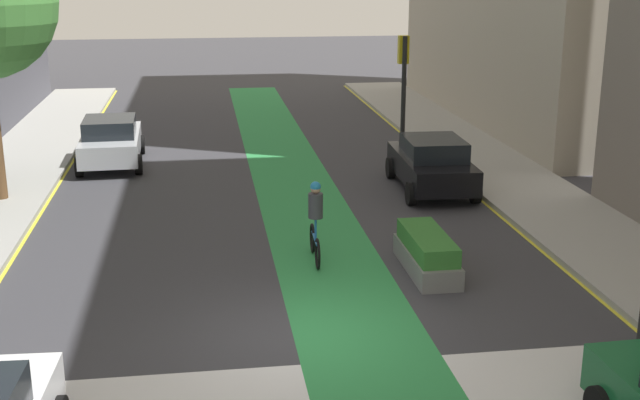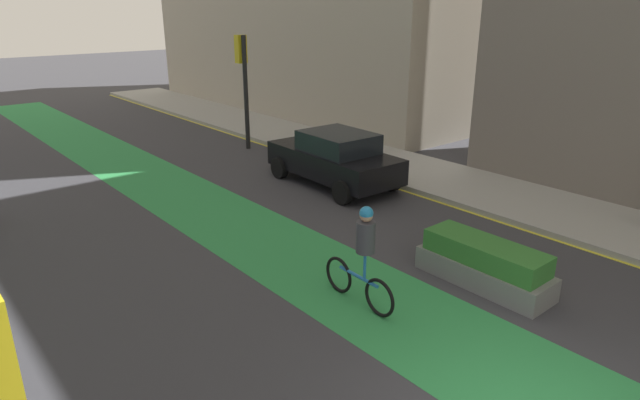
# 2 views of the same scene
# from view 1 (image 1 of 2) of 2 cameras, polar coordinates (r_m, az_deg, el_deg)

# --- Properties ---
(ground_plane) EXTENTS (120.00, 120.00, 0.00)m
(ground_plane) POSITION_cam_1_polar(r_m,az_deg,el_deg) (14.84, -1.12, -9.36)
(ground_plane) COLOR #38383D
(bike_lane_paint) EXTENTS (2.40, 60.00, 0.01)m
(bike_lane_paint) POSITION_cam_1_polar(r_m,az_deg,el_deg) (14.98, 2.75, -9.10)
(bike_lane_paint) COLOR #2D8C47
(bike_lane_paint) RESTS_ON ground_plane
(crosswalk_band) EXTENTS (12.00, 1.80, 0.01)m
(crosswalk_band) POSITION_cam_1_polar(r_m,az_deg,el_deg) (13.08, 0.01, -13.10)
(crosswalk_band) COLOR silver
(crosswalk_band) RESTS_ON ground_plane
(curb_stripe_right) EXTENTS (0.16, 60.00, 0.01)m
(curb_stripe_right) POSITION_cam_1_polar(r_m,az_deg,el_deg) (16.61, 20.08, -7.50)
(curb_stripe_right) COLOR yellow
(curb_stripe_right) RESTS_ON ground_plane
(traffic_signal_far_right) EXTENTS (0.35, 0.52, 3.98)m
(traffic_signal_far_right) POSITION_cam_1_polar(r_m,az_deg,el_deg) (28.75, 5.80, 8.92)
(traffic_signal_far_right) COLOR black
(traffic_signal_far_right) RESTS_ON ground_plane
(car_silver_left_far) EXTENTS (2.14, 4.26, 1.57)m
(car_silver_left_far) POSITION_cam_1_polar(r_m,az_deg,el_deg) (27.61, -14.30, 4.00)
(car_silver_left_far) COLOR #B2B7BF
(car_silver_left_far) RESTS_ON ground_plane
(car_black_right_far) EXTENTS (2.15, 4.26, 1.57)m
(car_black_right_far) POSITION_cam_1_polar(r_m,az_deg,el_deg) (23.94, 7.76, 2.53)
(car_black_right_far) COLOR black
(car_black_right_far) RESTS_ON ground_plane
(cyclist_in_lane) EXTENTS (0.32, 1.73, 1.86)m
(cyclist_in_lane) POSITION_cam_1_polar(r_m,az_deg,el_deg) (17.97, -0.33, -1.39)
(cyclist_in_lane) COLOR black
(cyclist_in_lane) RESTS_ON ground_plane
(median_planter) EXTENTS (0.87, 2.55, 0.85)m
(median_planter) POSITION_cam_1_polar(r_m,az_deg,el_deg) (17.76, 7.43, -3.68)
(median_planter) COLOR slate
(median_planter) RESTS_ON ground_plane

